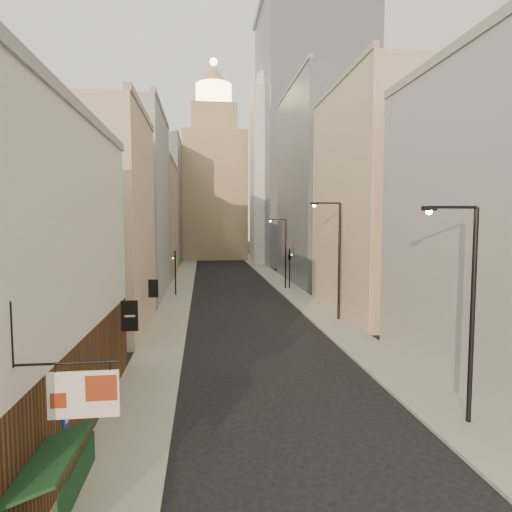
{
  "coord_description": "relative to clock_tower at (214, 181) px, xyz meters",
  "views": [
    {
      "loc": [
        -3.75,
        -6.95,
        8.09
      ],
      "look_at": [
        -0.38,
        20.1,
        5.97
      ],
      "focal_mm": 30.0,
      "sensor_mm": 36.0,
      "label": 1
    }
  ],
  "objects": [
    {
      "name": "traffic_light_left",
      "position": [
        -5.78,
        -51.54,
        -14.24
      ],
      "size": [
        0.56,
        0.46,
        5.0
      ],
      "rotation": [
        0.0,
        0.0,
        2.76
      ],
      "color": "black",
      "rests_on": "ground"
    },
    {
      "name": "streetlamp_near",
      "position": [
        7.52,
        -83.58,
        -12.64
      ],
      "size": [
        2.29,
        0.24,
        8.74
      ],
      "rotation": [
        0.0,
        0.0,
        -0.01
      ],
      "color": "black",
      "rests_on": "ground"
    },
    {
      "name": "streetlamp_far",
      "position": [
        7.01,
        -47.97,
        -12.76
      ],
      "size": [
        2.24,
        0.27,
        8.53
      ],
      "rotation": [
        0.0,
        0.0,
        0.03
      ],
      "color": "black",
      "rests_on": "ground"
    },
    {
      "name": "white_tower",
      "position": [
        11.0,
        -14.0,
        0.97
      ],
      "size": [
        8.0,
        8.0,
        41.5
      ],
      "color": "silver",
      "rests_on": "ground"
    },
    {
      "name": "left_bldg_tan",
      "position": [
        -11.0,
        -32.0,
        -9.13
      ],
      "size": [
        8.0,
        18.0,
        17.0
      ],
      "primitive_type": "cube",
      "color": "#9E8764",
      "rests_on": "ground"
    },
    {
      "name": "sidewalk_left",
      "position": [
        -5.5,
        -37.0,
        -17.56
      ],
      "size": [
        3.0,
        140.0,
        0.15
      ],
      "primitive_type": "cube",
      "color": "gray",
      "rests_on": "ground"
    },
    {
      "name": "right_bldg_beige",
      "position": [
        13.0,
        -62.0,
        -7.63
      ],
      "size": [
        8.0,
        16.0,
        20.0
      ],
      "primitive_type": "cube",
      "color": "tan",
      "rests_on": "ground"
    },
    {
      "name": "left_bldg_beige",
      "position": [
        -11.0,
        -66.0,
        -9.63
      ],
      "size": [
        8.0,
        12.0,
        16.0
      ],
      "primitive_type": "cube",
      "color": "tan",
      "rests_on": "ground"
    },
    {
      "name": "sidewalk_right",
      "position": [
        7.5,
        -37.0,
        -17.56
      ],
      "size": [
        3.0,
        140.0,
        0.15
      ],
      "primitive_type": "cube",
      "color": "gray",
      "rests_on": "ground"
    },
    {
      "name": "streetlamp_mid",
      "position": [
        8.05,
        -65.31,
        -12.07
      ],
      "size": [
        2.55,
        0.28,
        9.74
      ],
      "rotation": [
        0.0,
        0.0,
        -0.02
      ],
      "color": "black",
      "rests_on": "ground"
    },
    {
      "name": "clock_tower",
      "position": [
        0.0,
        0.0,
        0.0
      ],
      "size": [
        14.0,
        14.0,
        44.9
      ],
      "color": "#9E8764",
      "rests_on": "ground"
    },
    {
      "name": "traffic_light_right",
      "position": [
        7.72,
        -48.07,
        -13.79
      ],
      "size": [
        0.78,
        0.78,
        5.0
      ],
      "rotation": [
        0.0,
        0.0,
        2.72
      ],
      "color": "black",
      "rests_on": "ground"
    },
    {
      "name": "right_bldg_wingrid",
      "position": [
        13.0,
        -42.0,
        -4.63
      ],
      "size": [
        8.0,
        20.0,
        26.0
      ],
      "primitive_type": "cube",
      "color": "gray",
      "rests_on": "ground"
    },
    {
      "name": "left_bldg_grey",
      "position": [
        -11.0,
        -50.0,
        -7.63
      ],
      "size": [
        8.0,
        16.0,
        20.0
      ],
      "primitive_type": "cube",
      "color": "#96969B",
      "rests_on": "ground"
    },
    {
      "name": "left_bldg_wingrid",
      "position": [
        -11.0,
        -12.0,
        -5.63
      ],
      "size": [
        8.0,
        20.0,
        24.0
      ],
      "primitive_type": "cube",
      "color": "gray",
      "rests_on": "ground"
    },
    {
      "name": "highrise",
      "position": [
        19.0,
        -14.0,
        8.02
      ],
      "size": [
        21.0,
        23.0,
        51.2
      ],
      "color": "gray",
      "rests_on": "ground"
    }
  ]
}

